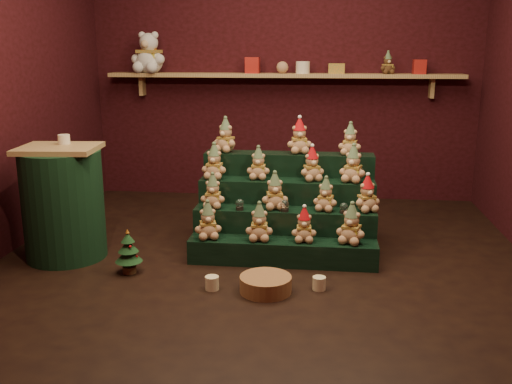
# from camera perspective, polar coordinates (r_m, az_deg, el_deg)

# --- Properties ---
(ground) EXTENTS (4.00, 4.00, 0.00)m
(ground) POSITION_cam_1_polar(r_m,az_deg,el_deg) (4.35, 0.69, -6.90)
(ground) COLOR black
(ground) RESTS_ON ground
(back_wall) EXTENTS (4.00, 0.10, 2.80)m
(back_wall) POSITION_cam_1_polar(r_m,az_deg,el_deg) (6.10, 2.80, 12.59)
(back_wall) COLOR black
(back_wall) RESTS_ON ground
(front_wall) EXTENTS (4.00, 0.10, 2.80)m
(front_wall) POSITION_cam_1_polar(r_m,az_deg,el_deg) (2.04, -5.35, 9.68)
(front_wall) COLOR black
(front_wall) RESTS_ON ground
(back_shelf) EXTENTS (3.60, 0.26, 0.24)m
(back_shelf) POSITION_cam_1_polar(r_m,az_deg,el_deg) (5.93, 2.66, 11.52)
(back_shelf) COLOR tan
(back_shelf) RESTS_ON ground
(riser_tier_front) EXTENTS (1.40, 0.22, 0.18)m
(riser_tier_front) POSITION_cam_1_polar(r_m,az_deg,el_deg) (4.27, 2.65, -6.02)
(riser_tier_front) COLOR black
(riser_tier_front) RESTS_ON ground
(riser_tier_midfront) EXTENTS (1.40, 0.22, 0.36)m
(riser_tier_midfront) POSITION_cam_1_polar(r_m,az_deg,el_deg) (4.45, 2.86, -3.96)
(riser_tier_midfront) COLOR black
(riser_tier_midfront) RESTS_ON ground
(riser_tier_midback) EXTENTS (1.40, 0.22, 0.54)m
(riser_tier_midback) POSITION_cam_1_polar(r_m,az_deg,el_deg) (4.63, 3.06, -2.07)
(riser_tier_midback) COLOR black
(riser_tier_midback) RESTS_ON ground
(riser_tier_back) EXTENTS (1.40, 0.22, 0.72)m
(riser_tier_back) POSITION_cam_1_polar(r_m,az_deg,el_deg) (4.82, 3.25, -0.32)
(riser_tier_back) COLOR black
(riser_tier_back) RESTS_ON ground
(teddy_0) EXTENTS (0.24, 0.23, 0.28)m
(teddy_0) POSITION_cam_1_polar(r_m,az_deg,el_deg) (4.26, -4.84, -2.82)
(teddy_0) COLOR tan
(teddy_0) RESTS_ON riser_tier_front
(teddy_1) EXTENTS (0.21, 0.19, 0.28)m
(teddy_1) POSITION_cam_1_polar(r_m,az_deg,el_deg) (4.20, 0.33, -3.00)
(teddy_1) COLOR tan
(teddy_1) RESTS_ON riser_tier_front
(teddy_2) EXTENTS (0.19, 0.18, 0.26)m
(teddy_2) POSITION_cam_1_polar(r_m,az_deg,el_deg) (4.20, 4.83, -3.27)
(teddy_2) COLOR tan
(teddy_2) RESTS_ON riser_tier_front
(teddy_3) EXTENTS (0.26, 0.25, 0.30)m
(teddy_3) POSITION_cam_1_polar(r_m,az_deg,el_deg) (4.20, 9.53, -3.12)
(teddy_3) COLOR tan
(teddy_3) RESTS_ON riser_tier_front
(teddy_4) EXTENTS (0.19, 0.17, 0.27)m
(teddy_4) POSITION_cam_1_polar(r_m,az_deg,el_deg) (4.41, -4.34, 0.10)
(teddy_4) COLOR tan
(teddy_4) RESTS_ON riser_tier_midfront
(teddy_5) EXTENTS (0.24, 0.22, 0.28)m
(teddy_5) POSITION_cam_1_polar(r_m,az_deg,el_deg) (4.37, 1.89, 0.11)
(teddy_5) COLOR tan
(teddy_5) RESTS_ON riser_tier_midfront
(teddy_6) EXTENTS (0.22, 0.21, 0.26)m
(teddy_6) POSITION_cam_1_polar(r_m,az_deg,el_deg) (4.36, 6.99, -0.22)
(teddy_6) COLOR tan
(teddy_6) RESTS_ON riser_tier_midfront
(teddy_7) EXTENTS (0.25, 0.24, 0.27)m
(teddy_7) POSITION_cam_1_polar(r_m,az_deg,el_deg) (4.38, 11.05, -0.17)
(teddy_7) COLOR tan
(teddy_7) RESTS_ON riser_tier_midfront
(teddy_8) EXTENTS (0.22, 0.20, 0.28)m
(teddy_8) POSITION_cam_1_polar(r_m,az_deg,el_deg) (4.60, -4.19, 3.07)
(teddy_8) COLOR tan
(teddy_8) RESTS_ON riser_tier_midback
(teddy_9) EXTENTS (0.19, 0.17, 0.26)m
(teddy_9) POSITION_cam_1_polar(r_m,az_deg,el_deg) (4.57, 0.24, 2.90)
(teddy_9) COLOR tan
(teddy_9) RESTS_ON riser_tier_midback
(teddy_10) EXTENTS (0.24, 0.23, 0.27)m
(teddy_10) POSITION_cam_1_polar(r_m,az_deg,el_deg) (4.54, 5.61, 2.81)
(teddy_10) COLOR tan
(teddy_10) RESTS_ON riser_tier_midback
(teddy_11) EXTENTS (0.26, 0.24, 0.29)m
(teddy_11) POSITION_cam_1_polar(r_m,az_deg,el_deg) (4.53, 9.70, 2.81)
(teddy_11) COLOR tan
(teddy_11) RESTS_ON riser_tier_midback
(teddy_12) EXTENTS (0.26, 0.25, 0.28)m
(teddy_12) POSITION_cam_1_polar(r_m,az_deg,el_deg) (4.79, -3.05, 5.71)
(teddy_12) COLOR tan
(teddy_12) RESTS_ON riser_tier_back
(teddy_13) EXTENTS (0.23, 0.22, 0.29)m
(teddy_13) POSITION_cam_1_polar(r_m,az_deg,el_deg) (4.73, 4.36, 5.61)
(teddy_13) COLOR tan
(teddy_13) RESTS_ON riser_tier_back
(teddy_14) EXTENTS (0.21, 0.20, 0.26)m
(teddy_14) POSITION_cam_1_polar(r_m,az_deg,el_deg) (4.71, 9.40, 5.25)
(teddy_14) COLOR tan
(teddy_14) RESTS_ON riser_tier_back
(snow_globe_a) EXTENTS (0.06, 0.06, 0.09)m
(snow_globe_a) POSITION_cam_1_polar(r_m,az_deg,el_deg) (4.36, -1.65, -1.25)
(snow_globe_a) COLOR black
(snow_globe_a) RESTS_ON riser_tier_midfront
(snow_globe_b) EXTENTS (0.07, 0.07, 0.09)m
(snow_globe_b) POSITION_cam_1_polar(r_m,az_deg,el_deg) (4.32, 2.88, -1.37)
(snow_globe_b) COLOR black
(snow_globe_b) RESTS_ON riser_tier_midfront
(snow_globe_c) EXTENTS (0.06, 0.06, 0.08)m
(snow_globe_c) POSITION_cam_1_polar(r_m,az_deg,el_deg) (4.32, 8.77, -1.58)
(snow_globe_c) COLOR black
(snow_globe_c) RESTS_ON riser_tier_midfront
(side_table) EXTENTS (0.60, 0.60, 0.86)m
(side_table) POSITION_cam_1_polar(r_m,az_deg,el_deg) (4.54, -18.72, -1.07)
(side_table) COLOR tan
(side_table) RESTS_ON ground
(table_ornament) EXTENTS (0.09, 0.09, 0.07)m
(table_ornament) POSITION_cam_1_polar(r_m,az_deg,el_deg) (4.54, -18.65, 5.02)
(table_ornament) COLOR beige
(table_ornament) RESTS_ON side_table
(mini_christmas_tree) EXTENTS (0.19, 0.19, 0.33)m
(mini_christmas_tree) POSITION_cam_1_polar(r_m,az_deg,el_deg) (4.17, -12.64, -5.84)
(mini_christmas_tree) COLOR #4C321B
(mini_christmas_tree) RESTS_ON ground
(mug_left) EXTENTS (0.09, 0.09, 0.09)m
(mug_left) POSITION_cam_1_polar(r_m,az_deg,el_deg) (3.85, -4.42, -9.06)
(mug_left) COLOR #F4EAB4
(mug_left) RESTS_ON ground
(mug_right) EXTENTS (0.09, 0.09, 0.09)m
(mug_right) POSITION_cam_1_polar(r_m,az_deg,el_deg) (3.86, 6.33, -9.06)
(mug_right) COLOR #F4EAB4
(mug_right) RESTS_ON ground
(wicker_basket) EXTENTS (0.44, 0.44, 0.11)m
(wicker_basket) POSITION_cam_1_polar(r_m,az_deg,el_deg) (3.80, 0.97, -9.19)
(wicker_basket) COLOR olive
(wicker_basket) RESTS_ON ground
(white_bear) EXTENTS (0.43, 0.40, 0.52)m
(white_bear) POSITION_cam_1_polar(r_m,az_deg,el_deg) (6.15, -10.66, 14.06)
(white_bear) COLOR silver
(white_bear) RESTS_ON back_shelf
(brown_bear) EXTENTS (0.19, 0.18, 0.21)m
(brown_bear) POSITION_cam_1_polar(r_m,az_deg,el_deg) (5.91, 13.04, 12.47)
(brown_bear) COLOR #50331A
(brown_bear) RESTS_ON back_shelf
(gift_tin_red_a) EXTENTS (0.14, 0.14, 0.16)m
(gift_tin_red_a) POSITION_cam_1_polar(r_m,az_deg,el_deg) (5.93, -0.35, 12.56)
(gift_tin_red_a) COLOR red
(gift_tin_red_a) RESTS_ON back_shelf
(gift_tin_cream) EXTENTS (0.14, 0.14, 0.12)m
(gift_tin_cream) POSITION_cam_1_polar(r_m,az_deg,el_deg) (5.89, 4.70, 12.31)
(gift_tin_cream) COLOR beige
(gift_tin_cream) RESTS_ON back_shelf
(gift_tin_red_b) EXTENTS (0.12, 0.12, 0.14)m
(gift_tin_red_b) POSITION_cam_1_polar(r_m,az_deg,el_deg) (5.96, 16.02, 11.94)
(gift_tin_red_b) COLOR red
(gift_tin_red_b) RESTS_ON back_shelf
(shelf_plush_ball) EXTENTS (0.12, 0.12, 0.12)m
(shelf_plush_ball) POSITION_cam_1_polar(r_m,az_deg,el_deg) (5.90, 2.65, 12.34)
(shelf_plush_ball) COLOR tan
(shelf_plush_ball) RESTS_ON back_shelf
(scarf_gift_box) EXTENTS (0.16, 0.10, 0.10)m
(scarf_gift_box) POSITION_cam_1_polar(r_m,az_deg,el_deg) (5.89, 8.05, 12.12)
(scarf_gift_box) COLOR orange
(scarf_gift_box) RESTS_ON back_shelf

